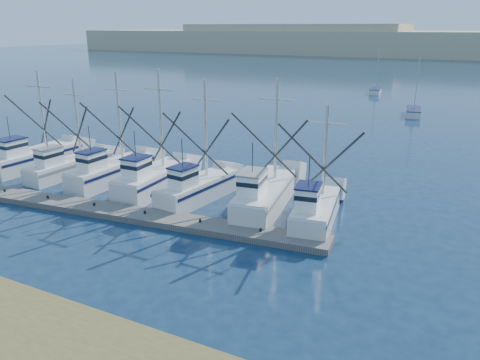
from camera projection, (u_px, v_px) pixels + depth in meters
name	position (u px, v px, depth m)	size (l,w,h in m)	color
ground	(190.00, 291.00, 22.40)	(500.00, 500.00, 0.00)	#0D223C
floating_dock	(107.00, 210.00, 31.72)	(30.49, 2.03, 0.41)	slate
dune_ridge	(456.00, 44.00, 198.97)	(360.00, 60.00, 10.00)	tan
trawler_fleet	(152.00, 179.00, 35.78)	(29.76, 9.25, 9.14)	silver
sailboat_near	(413.00, 112.00, 66.46)	(2.64, 6.26, 8.10)	silver
sailboat_far	(375.00, 91.00, 87.63)	(2.29, 4.97, 8.10)	silver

